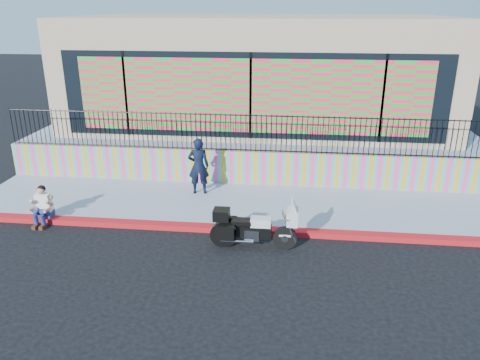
# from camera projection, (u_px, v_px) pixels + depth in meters

# --- Properties ---
(ground) EXTENTS (90.00, 90.00, 0.00)m
(ground) POSITION_uv_depth(u_px,v_px,m) (235.00, 232.00, 12.37)
(ground) COLOR black
(ground) RESTS_ON ground
(red_curb) EXTENTS (16.00, 0.30, 0.15)m
(red_curb) POSITION_uv_depth(u_px,v_px,m) (235.00, 229.00, 12.35)
(red_curb) COLOR red
(red_curb) RESTS_ON ground
(sidewalk) EXTENTS (16.00, 3.00, 0.15)m
(sidewalk) POSITION_uv_depth(u_px,v_px,m) (242.00, 205.00, 13.88)
(sidewalk) COLOR #8991A4
(sidewalk) RESTS_ON ground
(mural_wall) EXTENTS (16.00, 0.20, 1.10)m
(mural_wall) POSITION_uv_depth(u_px,v_px,m) (248.00, 167.00, 15.15)
(mural_wall) COLOR #FF438F
(mural_wall) RESTS_ON sidewalk
(metal_fence) EXTENTS (15.80, 0.04, 1.20)m
(metal_fence) POSITION_uv_depth(u_px,v_px,m) (248.00, 133.00, 14.75)
(metal_fence) COLOR black
(metal_fence) RESTS_ON mural_wall
(elevated_platform) EXTENTS (16.00, 10.00, 1.25)m
(elevated_platform) POSITION_uv_depth(u_px,v_px,m) (259.00, 130.00, 19.93)
(elevated_platform) COLOR #8991A4
(elevated_platform) RESTS_ON ground
(storefront_building) EXTENTS (14.00, 8.06, 4.00)m
(storefront_building) POSITION_uv_depth(u_px,v_px,m) (260.00, 68.00, 18.80)
(storefront_building) COLOR tan
(storefront_building) RESTS_ON elevated_platform
(police_motorcycle) EXTENTS (2.11, 0.70, 1.31)m
(police_motorcycle) POSITION_uv_depth(u_px,v_px,m) (252.00, 227.00, 11.41)
(police_motorcycle) COLOR black
(police_motorcycle) RESTS_ON ground
(police_officer) EXTENTS (0.70, 0.51, 1.76)m
(police_officer) POSITION_uv_depth(u_px,v_px,m) (199.00, 166.00, 14.26)
(police_officer) COLOR black
(police_officer) RESTS_ON sidewalk
(seated_man) EXTENTS (0.54, 0.71, 1.06)m
(seated_man) POSITION_uv_depth(u_px,v_px,m) (42.00, 209.00, 12.65)
(seated_man) COLOR navy
(seated_man) RESTS_ON ground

